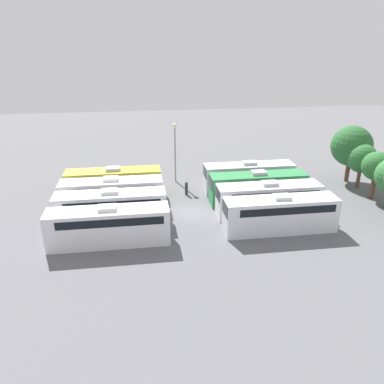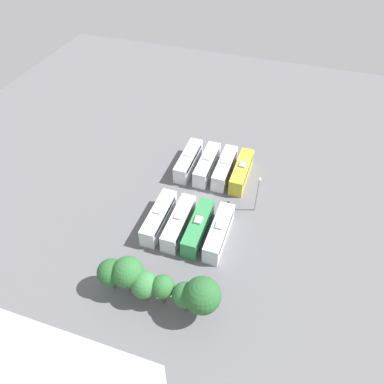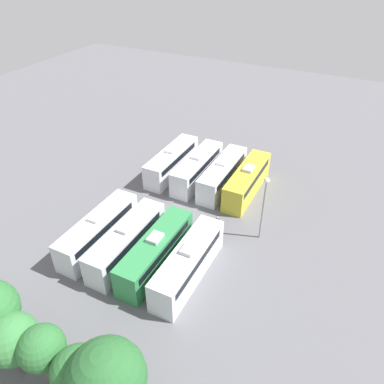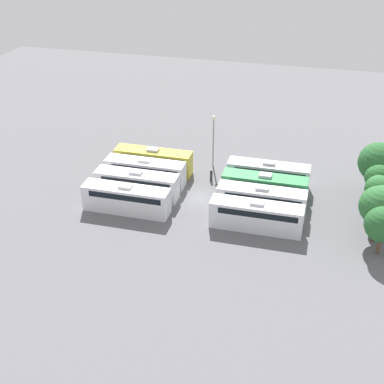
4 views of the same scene
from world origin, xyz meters
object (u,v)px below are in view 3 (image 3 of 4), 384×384
object	(u,v)px
tree_2	(42,348)
bus_5	(156,251)
worker_person	(217,223)
light_pole	(264,198)
bus_1	(222,174)
bus_0	(247,180)
bus_3	(172,161)
tree_0	(107,378)
bus_4	(188,263)
tree_1	(78,372)
bus_2	(197,167)
bus_6	(127,241)
tree_3	(12,339)
bus_7	(98,230)

from	to	relation	value
tree_2	bus_5	bearing A→B (deg)	-93.35
worker_person	light_pole	world-z (taller)	light_pole
bus_1	bus_0	bearing A→B (deg)	179.48
bus_0	worker_person	bearing A→B (deg)	87.22
bus_3	tree_0	size ratio (longest dim) A/B	1.49
bus_3	tree_0	world-z (taller)	tree_0
bus_3	bus_4	size ratio (longest dim) A/B	1.00
bus_4	bus_5	world-z (taller)	same
bus_3	tree_1	world-z (taller)	tree_1
bus_1	bus_2	size ratio (longest dim) A/B	1.00
bus_2	worker_person	size ratio (longest dim) A/B	6.26
bus_4	tree_1	world-z (taller)	tree_1
bus_0	bus_6	xyz separation A→B (m)	(7.08, 16.39, 0.00)
bus_1	light_pole	distance (m)	11.41
light_pole	tree_2	world-z (taller)	light_pole
tree_3	bus_2	bearing A→B (deg)	-90.06
bus_2	bus_4	world-z (taller)	same
bus_1	tree_3	world-z (taller)	tree_3
tree_1	bus_3	bearing A→B (deg)	-71.89
bus_6	bus_5	bearing A→B (deg)	-178.29
bus_3	bus_5	distance (m)	17.77
bus_7	tree_0	distance (m)	18.46
bus_7	tree_2	bearing A→B (deg)	114.67
tree_1	bus_4	bearing A→B (deg)	-94.36
bus_4	tree_3	world-z (taller)	tree_3
bus_3	bus_5	bearing A→B (deg)	114.23
bus_2	bus_7	xyz separation A→B (m)	(3.70, 16.26, 0.00)
bus_4	bus_3	bearing A→B (deg)	-56.05
bus_4	tree_0	size ratio (longest dim) A/B	1.49
worker_person	bus_5	bearing A→B (deg)	67.43
tree_3	bus_0	bearing A→B (deg)	-103.12
bus_7	light_pole	bearing A→B (deg)	-150.04
bus_1	tree_3	distance (m)	30.63
tree_1	light_pole	bearing A→B (deg)	-103.54
bus_1	bus_3	xyz separation A→B (m)	(7.53, 0.11, 0.00)
tree_2	tree_3	bearing A→B (deg)	7.41
bus_0	bus_1	bearing A→B (deg)	-0.52
bus_3	bus_4	distance (m)	19.52
bus_5	worker_person	xyz separation A→B (m)	(-3.25, -7.82, -1.05)
bus_0	bus_2	distance (m)	7.04
bus_3	worker_person	xyz separation A→B (m)	(-10.54, 8.39, -1.05)
bus_3	tree_2	bearing A→B (deg)	102.24
bus_0	tree_3	xyz separation A→B (m)	(7.07, 30.33, 1.78)
bus_2	bus_6	bearing A→B (deg)	89.85
bus_3	bus_4	xyz separation A→B (m)	(-10.90, 16.19, 0.00)
bus_2	tree_2	bearing A→B (deg)	94.92
tree_0	tree_3	distance (m)	8.44
bus_7	worker_person	size ratio (longest dim) A/B	6.26
bus_0	bus_5	distance (m)	16.69
bus_2	bus_5	xyz separation A→B (m)	(-3.38, 16.23, 0.00)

